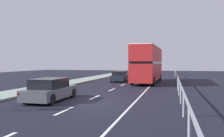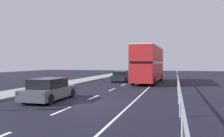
{
  "view_description": "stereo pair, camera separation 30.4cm",
  "coord_description": "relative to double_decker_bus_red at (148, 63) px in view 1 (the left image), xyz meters",
  "views": [
    {
      "loc": [
        5.21,
        -14.08,
        2.4
      ],
      "look_at": [
        -0.18,
        7.06,
        1.88
      ],
      "focal_mm": 37.85,
      "sensor_mm": 36.0,
      "label": 1
    },
    {
      "loc": [
        5.5,
        -14.01,
        2.4
      ],
      "look_at": [
        -0.18,
        7.06,
        1.88
      ],
      "focal_mm": 37.85,
      "sensor_mm": 36.0,
      "label": 2
    }
  ],
  "objects": [
    {
      "name": "bridge_side_railing",
      "position": [
        3.37,
        -5.65,
        -1.45
      ],
      "size": [
        0.1,
        42.0,
        1.11
      ],
      "color": "gray",
      "rests_on": "ground"
    },
    {
      "name": "hatchback_car_near",
      "position": [
        -4.63,
        -15.2,
        -1.66
      ],
      "size": [
        1.93,
        4.43,
        1.42
      ],
      "rotation": [
        0.0,
        0.0,
        0.01
      ],
      "color": "#4C4F57",
      "rests_on": "ground"
    },
    {
      "name": "ground_plane",
      "position": [
        -2.35,
        -14.65,
        -2.39
      ],
      "size": [
        74.67,
        120.0,
        0.1
      ],
      "primitive_type": "cube",
      "color": "black"
    },
    {
      "name": "double_decker_bus_red",
      "position": [
        0.0,
        0.0,
        0.0
      ],
      "size": [
        2.87,
        10.78,
        4.38
      ],
      "rotation": [
        0.0,
        0.0,
        -0.04
      ],
      "color": "#AF1E20",
      "rests_on": "ground"
    },
    {
      "name": "sedan_car_ahead",
      "position": [
        -3.64,
        0.83,
        -1.69
      ],
      "size": [
        1.93,
        4.2,
        1.36
      ],
      "rotation": [
        0.0,
        0.0,
        0.03
      ],
      "color": "#182531",
      "rests_on": "ground"
    },
    {
      "name": "lane_paint_markings",
      "position": [
        -0.47,
        -5.75,
        -2.34
      ],
      "size": [
        3.15,
        46.0,
        0.01
      ],
      "color": "silver",
      "rests_on": "ground"
    },
    {
      "name": "near_sidewalk_kerb",
      "position": [
        -8.82,
        -14.65,
        -2.27
      ],
      "size": [
        2.92,
        80.0,
        0.14
      ],
      "primitive_type": "cube",
      "color": "gray",
      "rests_on": "ground"
    }
  ]
}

